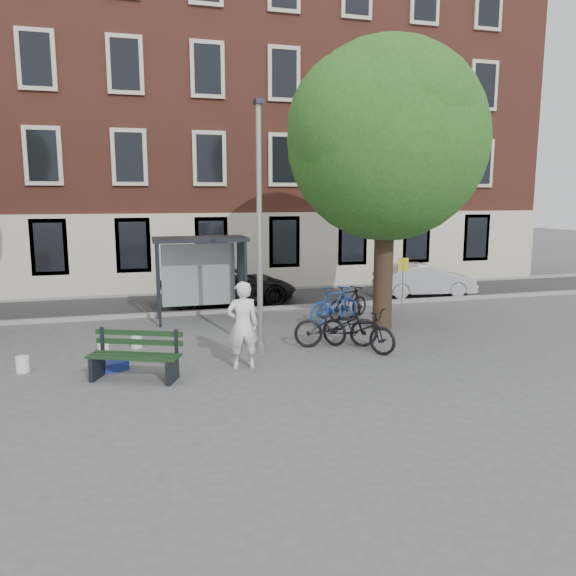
# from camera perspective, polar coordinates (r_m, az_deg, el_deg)

# --- Properties ---
(ground) EXTENTS (90.00, 90.00, 0.00)m
(ground) POSITION_cam_1_polar(r_m,az_deg,el_deg) (14.21, -2.82, -6.50)
(ground) COLOR #4C4C4F
(ground) RESTS_ON ground
(road) EXTENTS (40.00, 4.00, 0.01)m
(road) POSITION_cam_1_polar(r_m,az_deg,el_deg) (20.92, -6.97, -1.38)
(road) COLOR #28282B
(road) RESTS_ON ground
(curb_near) EXTENTS (40.00, 0.25, 0.12)m
(curb_near) POSITION_cam_1_polar(r_m,az_deg,el_deg) (18.97, -6.09, -2.30)
(curb_near) COLOR gray
(curb_near) RESTS_ON ground
(curb_far) EXTENTS (40.00, 0.25, 0.12)m
(curb_far) POSITION_cam_1_polar(r_m,az_deg,el_deg) (22.86, -7.71, -0.33)
(curb_far) COLOR gray
(curb_far) RESTS_ON ground
(building_row) EXTENTS (30.00, 8.00, 14.00)m
(building_row) POSITION_cam_1_polar(r_m,az_deg,el_deg) (26.69, -9.24, 15.97)
(building_row) COLOR brown
(building_row) RESTS_ON ground
(lamppost) EXTENTS (0.28, 0.35, 6.11)m
(lamppost) POSITION_cam_1_polar(r_m,az_deg,el_deg) (13.71, -2.91, 4.76)
(lamppost) COLOR #9EA0A3
(lamppost) RESTS_ON ground
(tree_right) EXTENTS (5.76, 5.60, 8.20)m
(tree_right) POSITION_cam_1_polar(r_m,az_deg,el_deg) (16.38, 10.25, 15.30)
(tree_right) COLOR black
(tree_right) RESTS_ON ground
(bus_shelter) EXTENTS (2.85, 1.45, 2.62)m
(bus_shelter) POSITION_cam_1_polar(r_m,az_deg,el_deg) (17.72, -7.67, 2.92)
(bus_shelter) COLOR #1E2328
(bus_shelter) RESTS_ON ground
(painter) EXTENTS (0.73, 0.48, 2.00)m
(painter) POSITION_cam_1_polar(r_m,az_deg,el_deg) (12.71, -4.64, -3.77)
(painter) COLOR white
(painter) RESTS_ON ground
(bench) EXTENTS (2.04, 1.33, 1.01)m
(bench) POSITION_cam_1_polar(r_m,az_deg,el_deg) (12.48, -15.25, -6.88)
(bench) COLOR #1E2328
(bench) RESTS_ON ground
(bike_a) EXTENTS (2.29, 1.21, 1.15)m
(bike_a) POSITION_cam_1_polar(r_m,az_deg,el_deg) (14.56, 4.93, -3.80)
(bike_a) COLOR black
(bike_a) RESTS_ON ground
(bike_b) EXTENTS (1.99, 1.24, 1.16)m
(bike_b) POSITION_cam_1_polar(r_m,az_deg,el_deg) (17.28, 4.69, -1.68)
(bike_b) COLOR navy
(bike_b) RESTS_ON ground
(bike_c) EXTENTS (1.87, 2.14, 1.11)m
(bike_c) POSITION_cam_1_polar(r_m,az_deg,el_deg) (14.31, 7.13, -4.14)
(bike_c) COLOR black
(bike_c) RESTS_ON ground
(bike_d) EXTENTS (1.80, 1.23, 1.06)m
(bike_d) POSITION_cam_1_polar(r_m,az_deg,el_deg) (17.94, 6.12, -1.46)
(bike_d) COLOR black
(bike_d) RESTS_ON ground
(car_dark) EXTENTS (5.01, 2.63, 1.35)m
(car_dark) POSITION_cam_1_polar(r_m,az_deg,el_deg) (20.35, -5.96, 0.25)
(car_dark) COLOR black
(car_dark) RESTS_ON ground
(car_silver) EXTENTS (4.00, 1.78, 1.27)m
(car_silver) POSITION_cam_1_polar(r_m,az_deg,el_deg) (22.49, 13.69, 0.81)
(car_silver) COLOR #B2B3BA
(car_silver) RESTS_ON ground
(blue_crate) EXTENTS (0.66, 0.58, 0.20)m
(blue_crate) POSITION_cam_1_polar(r_m,az_deg,el_deg) (13.32, -17.24, -7.56)
(blue_crate) COLOR navy
(blue_crate) RESTS_ON ground
(bucket_a) EXTENTS (0.32, 0.32, 0.36)m
(bucket_a) POSITION_cam_1_polar(r_m,az_deg,el_deg) (14.72, -18.25, -5.68)
(bucket_a) COLOR white
(bucket_a) RESTS_ON ground
(bucket_b) EXTENTS (0.35, 0.35, 0.36)m
(bucket_b) POSITION_cam_1_polar(r_m,az_deg,el_deg) (13.88, -25.36, -7.03)
(bucket_b) COLOR white
(bucket_b) RESTS_ON ground
(bucket_c) EXTENTS (0.33, 0.33, 0.36)m
(bucket_c) POSITION_cam_1_polar(r_m,az_deg,el_deg) (15.04, -15.14, -5.21)
(bucket_c) COLOR silver
(bucket_c) RESTS_ON ground
(notice_sign) EXTENTS (0.32, 0.12, 1.90)m
(notice_sign) POSITION_cam_1_polar(r_m,az_deg,el_deg) (18.56, 11.61, 1.40)
(notice_sign) COLOR #9EA0A3
(notice_sign) RESTS_ON ground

